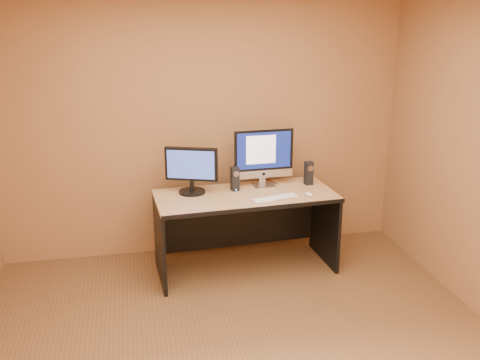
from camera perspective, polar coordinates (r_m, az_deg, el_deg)
The scene contains 10 objects.
walls at distance 3.38m, azimuth 0.78°, elevation -1.04°, with size 4.00×4.00×2.60m, color #91623A, non-canonical shape.
desk at distance 5.06m, azimuth 0.60°, elevation -5.60°, with size 1.65×0.72×0.76m, color tan, non-canonical shape.
imac at distance 5.08m, azimuth 2.59°, elevation 2.42°, with size 0.59×0.22×0.57m, color #B0B0B5, non-canonical shape.
second_monitor at distance 4.91m, azimuth -5.20°, elevation 1.02°, with size 0.49×0.25×0.43m, color black, non-canonical shape.
speaker_left at distance 4.99m, azimuth -0.55°, elevation 0.13°, with size 0.07×0.07×0.23m, color black, non-canonical shape.
speaker_right at distance 5.21m, azimuth 7.34°, elevation 0.74°, with size 0.07×0.07×0.23m, color black, non-canonical shape.
keyboard at distance 4.80m, azimuth 3.80°, elevation -1.96°, with size 0.44×0.12×0.02m, color silver.
mouse at distance 4.91m, azimuth 7.35°, elevation -1.48°, with size 0.06×0.11×0.04m, color white.
cable_a at distance 5.28m, azimuth 3.33°, elevation -0.14°, with size 0.01×0.01×0.23m, color black.
cable_b at distance 5.22m, azimuth 2.47°, elevation -0.36°, with size 0.01×0.01×0.19m, color black.
Camera 1 is at (-0.70, -3.12, 2.39)m, focal length 40.00 mm.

